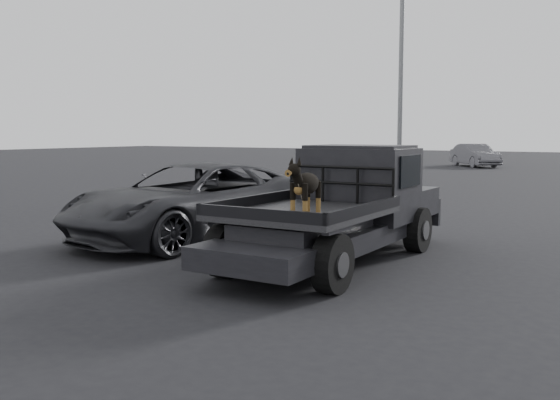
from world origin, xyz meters
The scene contains 7 objects.
ground centered at (0.00, 0.00, 0.00)m, with size 120.00×120.00×0.00m, color black.
flatbed_ute centered at (-0.57, 1.45, 0.46)m, with size 2.00×5.40×0.92m, color black, non-canonical shape.
ute_cab centered at (-0.57, 2.40, 1.36)m, with size 1.72×1.30×0.88m, color black, non-canonical shape.
headache_rack centered at (-0.57, 1.65, 1.20)m, with size 1.80×0.08×0.55m, color black, non-canonical shape.
dog centered at (-0.24, -0.05, 1.29)m, with size 0.32×0.60×0.74m, color black, non-canonical shape.
parked_suv centered at (-3.78, 1.96, 0.72)m, with size 2.38×5.16×1.43m, color #2A2B2F.
distant_car_a centered at (-5.51, 29.78, 0.66)m, with size 1.40×4.01×1.32m, color #535359.
Camera 1 is at (3.67, -7.13, 2.02)m, focal length 40.00 mm.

